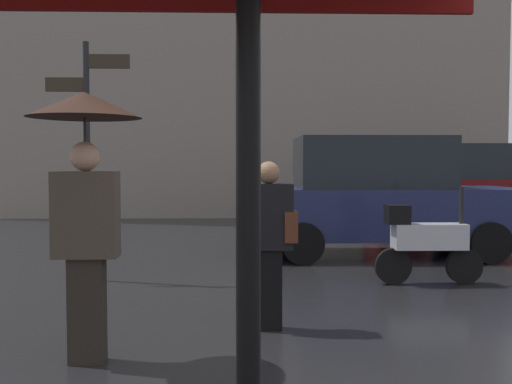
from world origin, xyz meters
The scene contains 6 objects.
pedestrian_with_umbrella centered at (-1.15, 1.45, 1.51)m, with size 0.86×0.86×2.06m.
pedestrian_with_bag centered at (0.30, 2.29, 0.88)m, with size 0.48×0.24×1.55m.
parked_scooter centered at (2.37, 4.24, 0.55)m, with size 1.37×0.32×1.23m.
parked_car_left centered at (2.35, 6.61, 0.99)m, with size 4.42×1.96×1.97m.
parked_car_right centered at (5.25, 10.70, 1.00)m, with size 4.31×1.97×2.00m.
street_signpost centered at (-1.96, 4.62, 1.88)m, with size 1.08×0.08×3.10m.
Camera 1 is at (0.01, -2.96, 1.52)m, focal length 40.60 mm.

